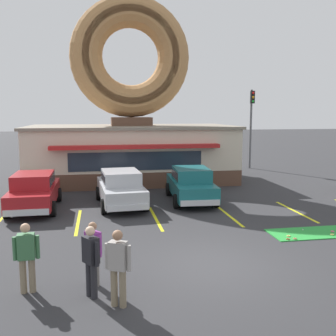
{
  "coord_description": "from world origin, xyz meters",
  "views": [
    {
      "loc": [
        -3.0,
        -9.99,
        4.17
      ],
      "look_at": [
        -0.35,
        5.0,
        2.0
      ],
      "focal_mm": 42.0,
      "sensor_mm": 36.0,
      "label": 1
    }
  ],
  "objects_px": {
    "golf_ball": "(303,230)",
    "trash_bin": "(29,185)",
    "pedestrian_hooded_kid": "(118,264)",
    "car_silver": "(121,187)",
    "pedestrian_leather_jacket_man": "(27,255)",
    "pedestrian_blue_sweater_man": "(91,258)",
    "traffic_light_pole": "(251,118)",
    "car_teal": "(191,183)",
    "car_red": "(34,190)",
    "pedestrian_clipboard_woman": "(93,250)"
  },
  "relations": [
    {
      "from": "golf_ball",
      "to": "trash_bin",
      "type": "distance_m",
      "value": 13.39
    },
    {
      "from": "pedestrian_hooded_kid",
      "to": "golf_ball",
      "type": "bearing_deg",
      "value": 32.9
    },
    {
      "from": "golf_ball",
      "to": "car_silver",
      "type": "bearing_deg",
      "value": 140.88
    },
    {
      "from": "pedestrian_leather_jacket_man",
      "to": "trash_bin",
      "type": "height_order",
      "value": "pedestrian_leather_jacket_man"
    },
    {
      "from": "pedestrian_blue_sweater_man",
      "to": "traffic_light_pole",
      "type": "xyz_separation_m",
      "value": [
        11.35,
        19.02,
        2.79
      ]
    },
    {
      "from": "car_silver",
      "to": "pedestrian_leather_jacket_man",
      "type": "bearing_deg",
      "value": -107.58
    },
    {
      "from": "pedestrian_blue_sweater_man",
      "to": "trash_bin",
      "type": "xyz_separation_m",
      "value": [
        -3.32,
        11.97,
        -0.42
      ]
    },
    {
      "from": "car_teal",
      "to": "pedestrian_leather_jacket_man",
      "type": "bearing_deg",
      "value": -124.58
    },
    {
      "from": "pedestrian_blue_sweater_man",
      "to": "pedestrian_hooded_kid",
      "type": "distance_m",
      "value": 0.79
    },
    {
      "from": "golf_ball",
      "to": "trash_bin",
      "type": "relative_size",
      "value": 0.04
    },
    {
      "from": "car_red",
      "to": "trash_bin",
      "type": "relative_size",
      "value": 4.69
    },
    {
      "from": "car_teal",
      "to": "pedestrian_blue_sweater_man",
      "type": "distance_m",
      "value": 10.1
    },
    {
      "from": "car_red",
      "to": "trash_bin",
      "type": "distance_m",
      "value": 3.4
    },
    {
      "from": "pedestrian_leather_jacket_man",
      "to": "car_silver",
      "type": "bearing_deg",
      "value": 72.42
    },
    {
      "from": "pedestrian_hooded_kid",
      "to": "car_silver",
      "type": "bearing_deg",
      "value": 86.46
    },
    {
      "from": "pedestrian_clipboard_woman",
      "to": "car_teal",
      "type": "bearing_deg",
      "value": 62.33
    },
    {
      "from": "car_silver",
      "to": "pedestrian_clipboard_woman",
      "type": "distance_m",
      "value": 8.18
    },
    {
      "from": "car_silver",
      "to": "pedestrian_leather_jacket_man",
      "type": "height_order",
      "value": "pedestrian_leather_jacket_man"
    },
    {
      "from": "pedestrian_blue_sweater_man",
      "to": "trash_bin",
      "type": "relative_size",
      "value": 1.7
    },
    {
      "from": "pedestrian_hooded_kid",
      "to": "pedestrian_leather_jacket_man",
      "type": "distance_m",
      "value": 2.29
    },
    {
      "from": "car_teal",
      "to": "car_silver",
      "type": "relative_size",
      "value": 0.99
    },
    {
      "from": "pedestrian_hooded_kid",
      "to": "traffic_light_pole",
      "type": "bearing_deg",
      "value": 61.15
    },
    {
      "from": "golf_ball",
      "to": "car_teal",
      "type": "xyz_separation_m",
      "value": [
        -2.82,
        5.29,
        0.82
      ]
    },
    {
      "from": "pedestrian_clipboard_woman",
      "to": "car_red",
      "type": "bearing_deg",
      "value": 107.89
    },
    {
      "from": "car_teal",
      "to": "pedestrian_hooded_kid",
      "type": "distance_m",
      "value": 10.36
    },
    {
      "from": "pedestrian_blue_sweater_man",
      "to": "pedestrian_clipboard_woman",
      "type": "xyz_separation_m",
      "value": [
        0.04,
        0.66,
        -0.06
      ]
    },
    {
      "from": "car_silver",
      "to": "golf_ball",
      "type": "bearing_deg",
      "value": -39.12
    },
    {
      "from": "pedestrian_blue_sweater_man",
      "to": "car_red",
      "type": "bearing_deg",
      "value": 106.37
    },
    {
      "from": "car_teal",
      "to": "traffic_light_pole",
      "type": "distance_m",
      "value": 12.43
    },
    {
      "from": "car_red",
      "to": "traffic_light_pole",
      "type": "relative_size",
      "value": 0.79
    },
    {
      "from": "car_silver",
      "to": "car_red",
      "type": "bearing_deg",
      "value": -178.73
    },
    {
      "from": "car_teal",
      "to": "pedestrian_blue_sweater_man",
      "type": "relative_size",
      "value": 2.79
    },
    {
      "from": "pedestrian_hooded_kid",
      "to": "traffic_light_pole",
      "type": "xyz_separation_m",
      "value": [
        10.77,
        19.56,
        2.76
      ]
    },
    {
      "from": "car_silver",
      "to": "pedestrian_leather_jacket_man",
      "type": "distance_m",
      "value": 8.67
    },
    {
      "from": "car_teal",
      "to": "pedestrian_blue_sweater_man",
      "type": "bearing_deg",
      "value": -116.13
    },
    {
      "from": "car_teal",
      "to": "pedestrian_clipboard_woman",
      "type": "height_order",
      "value": "car_teal"
    },
    {
      "from": "car_red",
      "to": "pedestrian_hooded_kid",
      "type": "xyz_separation_m",
      "value": [
        3.13,
        -9.22,
        0.08
      ]
    },
    {
      "from": "car_silver",
      "to": "pedestrian_blue_sweater_man",
      "type": "xyz_separation_m",
      "value": [
        -1.15,
        -8.76,
        0.05
      ]
    },
    {
      "from": "golf_ball",
      "to": "car_teal",
      "type": "height_order",
      "value": "car_teal"
    },
    {
      "from": "golf_ball",
      "to": "pedestrian_blue_sweater_man",
      "type": "xyz_separation_m",
      "value": [
        -7.27,
        -3.79,
        0.87
      ]
    },
    {
      "from": "car_red",
      "to": "car_silver",
      "type": "bearing_deg",
      "value": 1.27
    },
    {
      "from": "car_red",
      "to": "pedestrian_blue_sweater_man",
      "type": "distance_m",
      "value": 9.04
    },
    {
      "from": "pedestrian_clipboard_woman",
      "to": "traffic_light_pole",
      "type": "bearing_deg",
      "value": 58.35
    },
    {
      "from": "golf_ball",
      "to": "pedestrian_blue_sweater_man",
      "type": "distance_m",
      "value": 8.24
    },
    {
      "from": "pedestrian_leather_jacket_man",
      "to": "pedestrian_clipboard_woman",
      "type": "distance_m",
      "value": 1.52
    },
    {
      "from": "golf_ball",
      "to": "pedestrian_leather_jacket_man",
      "type": "height_order",
      "value": "pedestrian_leather_jacket_man"
    },
    {
      "from": "pedestrian_hooded_kid",
      "to": "pedestrian_blue_sweater_man",
      "type": "bearing_deg",
      "value": 136.86
    },
    {
      "from": "car_red",
      "to": "trash_bin",
      "type": "bearing_deg",
      "value": 103.23
    },
    {
      "from": "pedestrian_hooded_kid",
      "to": "pedestrian_leather_jacket_man",
      "type": "relative_size",
      "value": 1.03
    },
    {
      "from": "car_silver",
      "to": "traffic_light_pole",
      "type": "bearing_deg",
      "value": 45.16
    }
  ]
}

